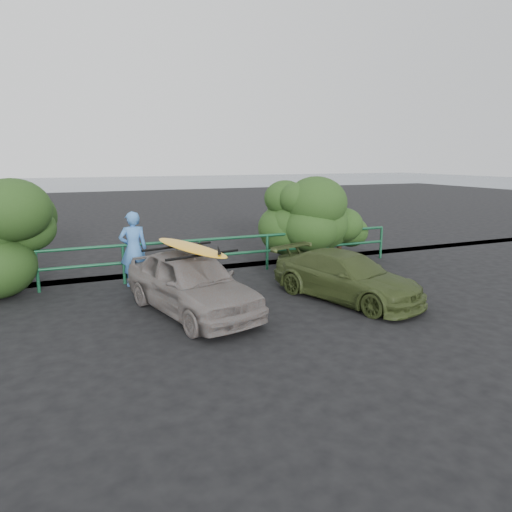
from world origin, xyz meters
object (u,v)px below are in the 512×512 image
Objects in this scene: man at (133,249)px; surfboard at (190,247)px; olive_vehicle at (346,276)px; sedan at (191,282)px; guardrail at (163,261)px.

surfboard is (0.79, -2.55, 0.44)m from man.
olive_vehicle is at bearing 146.50° from man.
sedan is 1.03× the size of olive_vehicle.
sedan reaches higher than olive_vehicle.
sedan is at bearing -14.34° from surfboard.
sedan reaches higher than guardrail.
man is 2.70m from surfboard.
sedan is at bearing 152.84° from olive_vehicle.
sedan is 0.74m from surfboard.
guardrail is at bearing 76.08° from surfboard.
man reaches higher than guardrail.
olive_vehicle reaches higher than guardrail.
guardrail is 2.81m from sedan.
sedan is at bearing 108.95° from man.
man is at bearing 125.28° from olive_vehicle.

